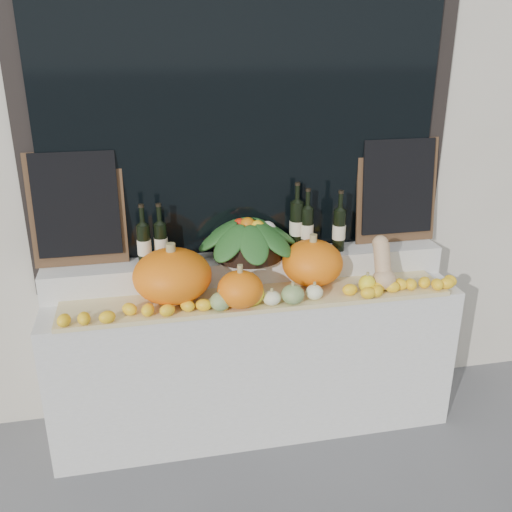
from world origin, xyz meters
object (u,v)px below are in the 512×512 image
butternut_squash (383,266)px  wine_bottle_tall (297,225)px  pumpkin_left (172,276)px  produce_bowl (248,237)px  pumpkin_right (312,263)px

butternut_squash → wine_bottle_tall: wine_bottle_tall is taller
butternut_squash → wine_bottle_tall: size_ratio=0.70×
wine_bottle_tall → pumpkin_left: bearing=-161.0°
produce_bowl → pumpkin_right: bearing=-25.4°
produce_bowl → butternut_squash: bearing=-21.5°
pumpkin_right → wine_bottle_tall: bearing=101.0°
pumpkin_right → butternut_squash: size_ratio=1.21×
pumpkin_right → wine_bottle_tall: (-0.04, 0.20, 0.16)m
pumpkin_left → wine_bottle_tall: wine_bottle_tall is taller
produce_bowl → wine_bottle_tall: wine_bottle_tall is taller
pumpkin_left → produce_bowl: (0.45, 0.21, 0.11)m
butternut_squash → pumpkin_right: bearing=162.2°
pumpkin_left → produce_bowl: produce_bowl is taller
produce_bowl → wine_bottle_tall: (0.30, 0.04, 0.03)m
butternut_squash → pumpkin_left: bearing=176.7°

